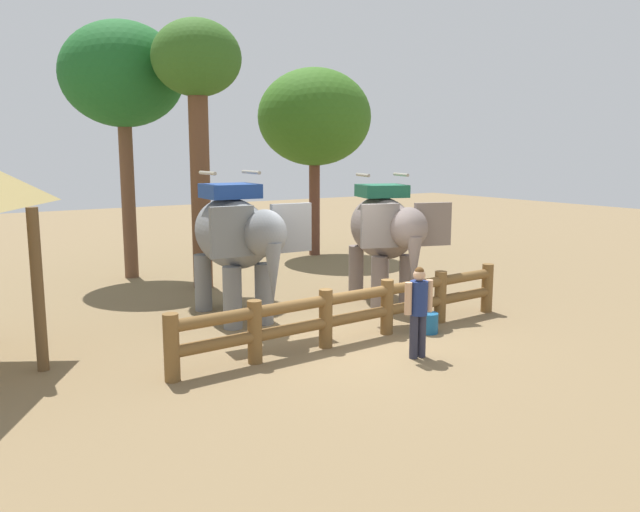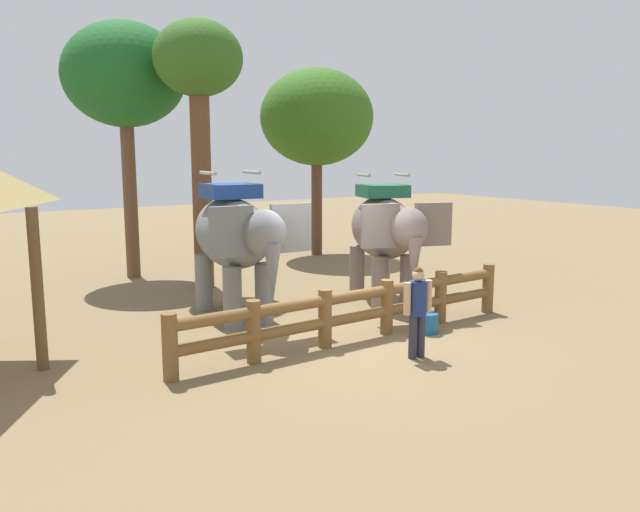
{
  "view_description": "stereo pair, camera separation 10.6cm",
  "coord_description": "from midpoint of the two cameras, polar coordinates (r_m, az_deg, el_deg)",
  "views": [
    {
      "loc": [
        -6.8,
        -9.09,
        3.45
      ],
      "look_at": [
        0.0,
        1.28,
        1.4
      ],
      "focal_mm": 35.88,
      "sensor_mm": 36.0,
      "label": 1
    },
    {
      "loc": [
        -6.71,
        -9.15,
        3.45
      ],
      "look_at": [
        0.0,
        1.28,
        1.4
      ],
      "focal_mm": 35.88,
      "sensor_mm": 36.0,
      "label": 2
    }
  ],
  "objects": [
    {
      "name": "ground_plane",
      "position": [
        11.86,
        3.64,
        -7.55
      ],
      "size": [
        60.0,
        60.0,
        0.0
      ],
      "primitive_type": "plane",
      "color": "olive"
    },
    {
      "name": "log_fence",
      "position": [
        11.72,
        3.58,
        -4.69
      ],
      "size": [
        7.44,
        0.57,
        1.05
      ],
      "color": "brown",
      "rests_on": "ground"
    },
    {
      "name": "elephant_near_left",
      "position": [
        13.08,
        -7.29,
        1.67
      ],
      "size": [
        2.02,
        3.55,
        3.04
      ],
      "color": "slate",
      "rests_on": "ground"
    },
    {
      "name": "elephant_center",
      "position": [
        14.42,
        6.06,
        2.19
      ],
      "size": [
        2.4,
        3.52,
        2.95
      ],
      "color": "gray",
      "rests_on": "ground"
    },
    {
      "name": "tourist_woman_in_black",
      "position": [
        10.79,
        8.98,
        -4.41
      ],
      "size": [
        0.55,
        0.33,
        1.55
      ],
      "color": "#2B2C3E",
      "rests_on": "ground"
    },
    {
      "name": "tree_far_left",
      "position": [
        16.34,
        -10.59,
        15.66
      ],
      "size": [
        2.17,
        2.17,
        6.58
      ],
      "color": "brown",
      "rests_on": "ground"
    },
    {
      "name": "tree_back_center",
      "position": [
        21.17,
        -0.15,
        12.21
      ],
      "size": [
        3.67,
        3.67,
        6.08
      ],
      "color": "brown",
      "rests_on": "ground"
    },
    {
      "name": "tree_far_right",
      "position": [
        18.16,
        -16.88,
        15.02
      ],
      "size": [
        3.21,
        3.21,
        6.79
      ],
      "color": "brown",
      "rests_on": "ground"
    },
    {
      "name": "feed_bucket",
      "position": [
        12.44,
        9.86,
        -5.93
      ],
      "size": [
        0.38,
        0.38,
        0.39
      ],
      "color": "#19598C",
      "rests_on": "ground"
    }
  ]
}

